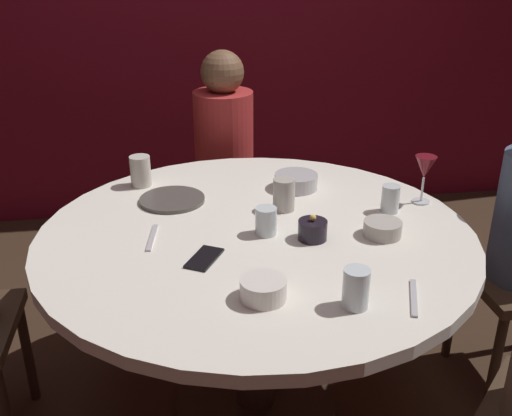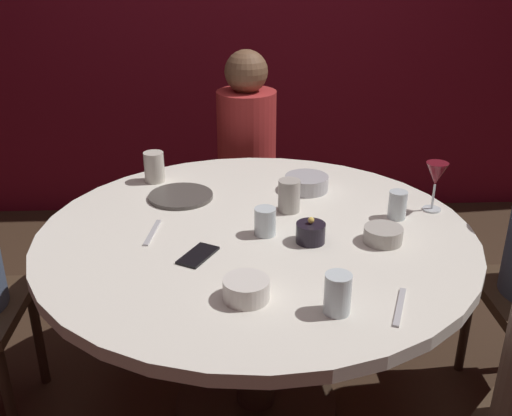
# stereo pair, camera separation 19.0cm
# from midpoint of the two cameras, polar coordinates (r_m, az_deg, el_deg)

# --- Properties ---
(ground_plane) EXTENTS (8.00, 8.00, 0.00)m
(ground_plane) POSITION_cam_midpoint_polar(r_m,az_deg,el_deg) (2.36, -2.43, -18.44)
(ground_plane) COLOR #382619
(dining_table) EXTENTS (1.43, 1.43, 0.74)m
(dining_table) POSITION_cam_midpoint_polar(r_m,az_deg,el_deg) (2.00, -2.73, -5.78)
(dining_table) COLOR silver
(dining_table) RESTS_ON ground
(seated_diner_back) EXTENTS (0.40, 0.40, 1.15)m
(seated_diner_back) POSITION_cam_midpoint_polar(r_m,az_deg,el_deg) (2.88, -5.01, 6.25)
(seated_diner_back) COLOR #3F2D1E
(seated_diner_back) RESTS_ON ground
(candle_holder) EXTENTS (0.09, 0.09, 0.09)m
(candle_holder) POSITION_cam_midpoint_polar(r_m,az_deg,el_deg) (1.87, 2.57, -2.18)
(candle_holder) COLOR black
(candle_holder) RESTS_ON dining_table
(wine_glass) EXTENTS (0.08, 0.08, 0.18)m
(wine_glass) POSITION_cam_midpoint_polar(r_m,az_deg,el_deg) (2.15, 13.52, 3.61)
(wine_glass) COLOR silver
(wine_glass) RESTS_ON dining_table
(dinner_plate) EXTENTS (0.24, 0.24, 0.01)m
(dinner_plate) POSITION_cam_midpoint_polar(r_m,az_deg,el_deg) (2.18, -10.55, 0.75)
(dinner_plate) COLOR #4C4742
(dinner_plate) RESTS_ON dining_table
(cell_phone) EXTENTS (0.13, 0.16, 0.01)m
(cell_phone) POSITION_cam_midpoint_polar(r_m,az_deg,el_deg) (1.78, -8.07, -4.88)
(cell_phone) COLOR black
(cell_phone) RESTS_ON dining_table
(bowl_serving_large) EXTENTS (0.16, 0.16, 0.06)m
(bowl_serving_large) POSITION_cam_midpoint_polar(r_m,az_deg,el_deg) (2.26, 1.47, 2.54)
(bowl_serving_large) COLOR #B7B7BC
(bowl_serving_large) RESTS_ON dining_table
(bowl_salad_center) EXTENTS (0.12, 0.12, 0.05)m
(bowl_salad_center) POSITION_cam_midpoint_polar(r_m,az_deg,el_deg) (1.92, 9.31, -2.03)
(bowl_salad_center) COLOR #B2ADA3
(bowl_salad_center) RESTS_ON dining_table
(bowl_small_white) EXTENTS (0.12, 0.12, 0.06)m
(bowl_small_white) POSITION_cam_midpoint_polar(r_m,az_deg,el_deg) (1.57, -2.81, -7.92)
(bowl_small_white) COLOR silver
(bowl_small_white) RESTS_ON dining_table
(cup_near_candle) EXTENTS (0.07, 0.07, 0.11)m
(cup_near_candle) POSITION_cam_midpoint_polar(r_m,az_deg,el_deg) (1.53, 6.07, -7.80)
(cup_near_candle) COLOR silver
(cup_near_candle) RESTS_ON dining_table
(cup_by_left_diner) EXTENTS (0.08, 0.08, 0.11)m
(cup_by_left_diner) POSITION_cam_midpoint_polar(r_m,az_deg,el_deg) (2.06, 0.07, 1.25)
(cup_by_left_diner) COLOR #B2ADA3
(cup_by_left_diner) RESTS_ON dining_table
(cup_by_right_diner) EXTENTS (0.07, 0.07, 0.09)m
(cup_by_right_diner) POSITION_cam_midpoint_polar(r_m,az_deg,el_deg) (1.89, -1.91, -1.33)
(cup_by_right_diner) COLOR silver
(cup_by_right_diner) RESTS_ON dining_table
(cup_center_front) EXTENTS (0.08, 0.08, 0.12)m
(cup_center_front) POSITION_cam_midpoint_polar(r_m,az_deg,el_deg) (2.33, -13.37, 3.42)
(cup_center_front) COLOR beige
(cup_center_front) RESTS_ON dining_table
(cup_far_edge) EXTENTS (0.06, 0.06, 0.10)m
(cup_far_edge) POSITION_cam_midpoint_polar(r_m,az_deg,el_deg) (2.08, 10.28, 0.82)
(cup_far_edge) COLOR silver
(cup_far_edge) RESTS_ON dining_table
(fork_near_plate) EXTENTS (0.08, 0.17, 0.01)m
(fork_near_plate) POSITION_cam_midpoint_polar(r_m,az_deg,el_deg) (1.61, 11.68, -8.53)
(fork_near_plate) COLOR #B7B7BC
(fork_near_plate) RESTS_ON dining_table
(knife_near_plate) EXTENTS (0.04, 0.18, 0.01)m
(knife_near_plate) POSITION_cam_midpoint_polar(r_m,az_deg,el_deg) (1.93, -12.77, -2.86)
(knife_near_plate) COLOR #B7B7BC
(knife_near_plate) RESTS_ON dining_table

